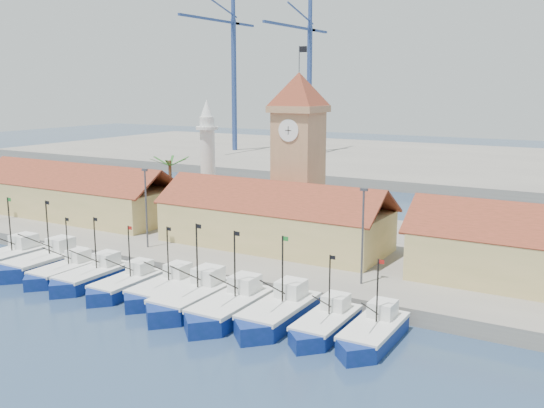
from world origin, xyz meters
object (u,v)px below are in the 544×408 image
Objects in this scene: boat_5 at (163,290)px; minaret at (208,159)px; boat_0 at (5,260)px; clock_tower at (298,150)px.

minaret is at bearing 117.09° from boat_5.
minaret reaches higher than boat_0.
boat_0 is at bearing -134.26° from clock_tower.
clock_tower is at bearing 84.54° from boat_5.
boat_0 is 35.54m from clock_tower.
clock_tower is (23.56, 24.17, 11.12)m from boat_0.
boat_5 is (21.36, 1.15, -0.11)m from boat_0.
minaret is at bearing 71.89° from boat_0.
boat_0 is at bearing -108.11° from minaret.
clock_tower is 1.39× the size of minaret.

